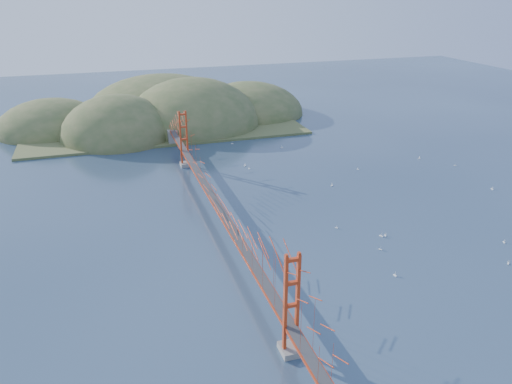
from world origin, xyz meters
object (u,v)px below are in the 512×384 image
object	(u,v)px
sailboat_2	(380,249)
bridge	(218,186)
sailboat_0	(395,275)
sailboat_1	(337,227)

from	to	relation	value
sailboat_2	bridge	bearing A→B (deg)	145.12
sailboat_0	sailboat_1	distance (m)	14.84
sailboat_2	sailboat_0	bearing A→B (deg)	-104.84
sailboat_0	sailboat_2	bearing A→B (deg)	75.16
bridge	sailboat_2	world-z (taller)	bridge
bridge	sailboat_0	distance (m)	28.59
bridge	sailboat_1	size ratio (longest dim) A/B	170.42
sailboat_2	sailboat_1	xyz separation A→B (m)	(-2.90, 8.12, -0.00)
sailboat_2	sailboat_1	bearing A→B (deg)	109.66
bridge	sailboat_0	size ratio (longest dim) A/B	140.98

